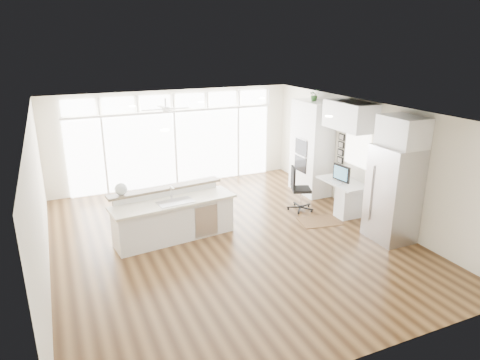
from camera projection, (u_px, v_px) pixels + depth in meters
name	position (u px, v px, depth m)	size (l,w,h in m)	color
floor	(229.00, 239.00, 9.07)	(7.00, 8.00, 0.02)	#3B2512
ceiling	(228.00, 112.00, 8.21)	(7.00, 8.00, 0.02)	silver
wall_back	(174.00, 138.00, 12.11)	(7.00, 0.04, 2.70)	silver
wall_front	(355.00, 272.00, 5.17)	(7.00, 0.04, 2.70)	silver
wall_left	(39.00, 204.00, 7.29)	(0.04, 8.00, 2.70)	silver
wall_right	(366.00, 159.00, 9.99)	(0.04, 8.00, 2.70)	silver
glass_wall	(175.00, 149.00, 12.15)	(5.80, 0.06, 2.08)	white
transom_row	(173.00, 102.00, 11.73)	(5.90, 0.06, 0.40)	white
desk_window	(357.00, 148.00, 10.17)	(0.04, 0.85, 0.85)	white
ceiling_fan	(165.00, 105.00, 10.52)	(1.16, 1.16, 0.32)	white
recessed_lights	(224.00, 111.00, 8.39)	(3.40, 3.00, 0.02)	white
oven_cabinet	(312.00, 148.00, 11.46)	(0.64, 1.20, 2.50)	white
desk_nook	(342.00, 196.00, 10.41)	(0.72, 1.30, 0.76)	white
upper_cabinets	(350.00, 116.00, 9.81)	(0.64, 1.30, 0.64)	white
refrigerator	(393.00, 194.00, 8.78)	(0.76, 0.90, 2.00)	#BABABF
fridge_cabinet	(403.00, 131.00, 8.39)	(0.64, 0.90, 0.60)	white
framed_photos	(341.00, 149.00, 10.76)	(0.06, 0.22, 0.80)	black
kitchen_island	(174.00, 216.00, 8.93)	(2.60, 0.98, 1.03)	white
rug	(319.00, 221.00, 9.91)	(0.91, 0.66, 0.01)	#382211
office_chair	(301.00, 189.00, 10.42)	(0.57, 0.52, 1.09)	black
fishbowl	(121.00, 189.00, 8.59)	(0.25, 0.25, 0.25)	silver
monitor	(341.00, 173.00, 10.19)	(0.09, 0.53, 0.44)	black
keyboard	(335.00, 182.00, 10.20)	(0.13, 0.35, 0.02)	silver
potted_plant	(314.00, 96.00, 11.03)	(0.27, 0.30, 0.24)	#2D5C27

